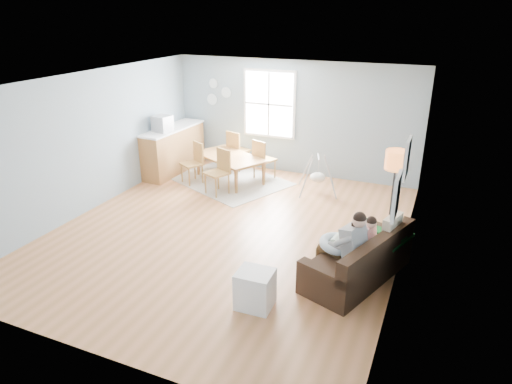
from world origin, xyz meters
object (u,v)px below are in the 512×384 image
at_px(storage_cube, 254,289).
at_px(monitor, 162,123).
at_px(chair_se, 220,169).
at_px(counter, 173,149).
at_px(baby_swing, 318,176).
at_px(chair_ne, 262,157).
at_px(toddler, 365,234).
at_px(dining_table, 229,168).
at_px(father, 345,244).
at_px(floor_lamp, 395,169).
at_px(chair_sw, 195,160).
at_px(chair_nw, 236,148).
at_px(sofa, 360,263).

xyz_separation_m(storage_cube, monitor, (-4.02, 3.91, 1.03)).
relative_size(chair_se, monitor, 2.23).
bearing_deg(counter, baby_swing, 0.68).
bearing_deg(chair_se, chair_ne, 66.18).
bearing_deg(baby_swing, monitor, -173.41).
distance_m(toddler, dining_table, 4.63).
xyz_separation_m(counter, baby_swing, (3.66, 0.04, -0.19)).
distance_m(father, floor_lamp, 1.60).
bearing_deg(monitor, baby_swing, 6.59).
bearing_deg(baby_swing, floor_lamp, -48.10).
distance_m(chair_sw, baby_swing, 2.84).
distance_m(storage_cube, chair_ne, 4.98).
bearing_deg(storage_cube, chair_nw, 117.91).
xyz_separation_m(sofa, floor_lamp, (0.24, 1.10, 1.16)).
distance_m(chair_sw, chair_se, 0.92).
bearing_deg(monitor, chair_ne, 17.95).
xyz_separation_m(father, monitor, (-4.99, 2.88, 0.65)).
relative_size(floor_lamp, chair_se, 1.76).
relative_size(counter, monitor, 4.58).
bearing_deg(floor_lamp, counter, 160.33).
relative_size(floor_lamp, counter, 0.86).
xyz_separation_m(storage_cube, chair_sw, (-3.16, 3.84, 0.27)).
height_order(sofa, chair_nw, chair_nw).
bearing_deg(monitor, father, -30.01).
bearing_deg(chair_nw, sofa, -44.44).
xyz_separation_m(toddler, monitor, (-5.20, 2.48, 0.64)).
relative_size(sofa, chair_sw, 2.18).
bearing_deg(floor_lamp, dining_table, 154.17).
xyz_separation_m(floor_lamp, monitor, (-5.44, 1.57, -0.14)).
bearing_deg(chair_nw, monitor, -141.77).
relative_size(father, storage_cube, 2.28).
bearing_deg(sofa, chair_sw, 149.09).
relative_size(storage_cube, chair_sw, 0.56).
bearing_deg(floor_lamp, monitor, 163.94).
xyz_separation_m(sofa, counter, (-5.20, 3.05, 0.29)).
height_order(father, floor_lamp, floor_lamp).
bearing_deg(sofa, chair_se, 147.44).
distance_m(floor_lamp, monitor, 5.66).
bearing_deg(toddler, father, -116.66).
xyz_separation_m(chair_sw, monitor, (-0.87, 0.07, 0.76)).
distance_m(storage_cube, dining_table, 4.91).
height_order(sofa, chair_sw, chair_sw).
bearing_deg(storage_cube, counter, 133.12).
xyz_separation_m(dining_table, monitor, (-1.54, -0.32, 1.00)).
height_order(toddler, floor_lamp, floor_lamp).
bearing_deg(monitor, toddler, -25.47).
xyz_separation_m(toddler, chair_sw, (-4.33, 2.40, -0.11)).
relative_size(storage_cube, chair_se, 0.54).
height_order(toddler, chair_sw, toddler).
xyz_separation_m(toddler, dining_table, (-3.66, 2.80, -0.36)).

